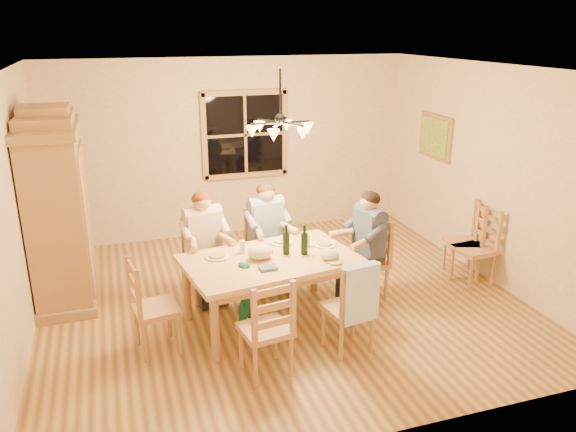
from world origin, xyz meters
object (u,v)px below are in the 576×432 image
object	(u,v)px
chair_end_right	(366,274)
adult_plaid_man	(266,222)
chair_end_left	(157,322)
child	(247,298)
adult_woman	(203,233)
chair_near_left	(266,344)
wine_bottle_b	(304,240)
armoire	(59,214)
dining_table	(270,267)
wine_bottle_a	(286,239)
chair_near_right	(348,322)
adult_slate_man	(368,232)
chair_far_right	(267,263)
chair_spare_back	(473,261)
chandelier	(280,127)
chair_far_left	(206,275)
chair_spare_front	(461,254)

from	to	relation	value
chair_end_right	adult_plaid_man	size ratio (longest dim) A/B	1.13
chair_end_left	child	xyz separation A→B (m)	(0.95, 0.05, 0.10)
chair_end_left	adult_woman	world-z (taller)	adult_woman
chair_near_left	wine_bottle_b	distance (m)	1.31
adult_woman	adult_plaid_man	bearing A→B (deg)	180.00
armoire	dining_table	size ratio (longest dim) A/B	1.17
armoire	wine_bottle_a	distance (m)	2.69
chair_near_right	chair_end_right	world-z (taller)	same
chair_end_right	adult_plaid_man	bearing A→B (deg)	46.64
dining_table	armoire	bearing A→B (deg)	148.15
adult_woman	wine_bottle_a	size ratio (longest dim) A/B	2.65
adult_slate_man	child	distance (m)	1.64
armoire	wine_bottle_b	world-z (taller)	armoire
chair_near_right	adult_woman	size ratio (longest dim) A/B	1.13
chair_far_right	adult_slate_man	world-z (taller)	adult_slate_man
chair_spare_back	chair_far_right	bearing A→B (deg)	68.51
chandelier	chair_near_left	size ratio (longest dim) A/B	0.78
wine_bottle_a	wine_bottle_b	xyz separation A→B (m)	(0.18, -0.07, 0.00)
chair_near_left	adult_woman	distance (m)	1.80
chair_spare_back	chair_far_left	bearing A→B (deg)	74.47
chair_near_right	chair_spare_back	size ratio (longest dim) A/B	1.00
chair_spare_back	adult_plaid_man	bearing A→B (deg)	68.51
chandelier	chair_near_left	world-z (taller)	chandelier
chair_spare_front	adult_woman	bearing A→B (deg)	101.44
dining_table	chair_far_left	xyz separation A→B (m)	(-0.58, 0.78, -0.36)
armoire	chair_spare_front	xyz separation A→B (m)	(4.87, -0.94, -0.75)
chandelier	armoire	bearing A→B (deg)	159.85
chair_far_left	wine_bottle_a	xyz separation A→B (m)	(0.78, -0.71, 0.62)
chair_end_right	child	size ratio (longest dim) A/B	1.23
chandelier	adult_slate_man	distance (m)	1.60
dining_table	chair_spare_front	world-z (taller)	chair_spare_front
adult_woman	adult_plaid_man	size ratio (longest dim) A/B	1.00
chandelier	dining_table	world-z (taller)	chandelier
chair_near_right	adult_plaid_man	bearing A→B (deg)	93.37
chair_far_right	chair_spare_back	bearing A→B (deg)	154.48
chandelier	chair_end_left	distance (m)	2.42
chair_far_left	chair_spare_back	xyz separation A→B (m)	(3.29, -0.62, 0.00)
dining_table	chair_near_left	distance (m)	1.03
chair_end_right	adult_woman	distance (m)	1.99
chandelier	adult_plaid_man	world-z (taller)	chandelier
adult_slate_man	wine_bottle_a	xyz separation A→B (m)	(-1.04, -0.13, 0.08)
adult_plaid_man	chair_spare_back	size ratio (longest dim) A/B	0.88
child	chair_far_left	bearing A→B (deg)	67.45
wine_bottle_b	adult_plaid_man	bearing A→B (deg)	100.59
chair_far_left	chair_spare_back	distance (m)	3.35
chandelier	dining_table	distance (m)	1.51
chair_far_right	adult_plaid_man	distance (m)	0.54
armoire	adult_slate_man	xyz separation A→B (m)	(3.41, -1.15, -0.22)
chair_end_left	child	distance (m)	0.96
wine_bottle_b	child	size ratio (longest dim) A/B	0.41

